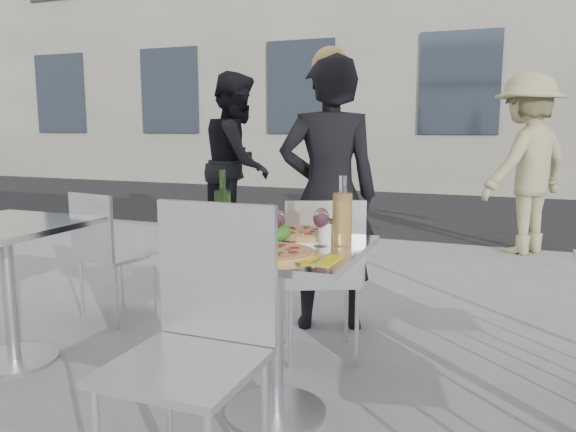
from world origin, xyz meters
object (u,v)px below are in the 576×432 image
(woman_diner, at_px, (329,195))
(wineglass_red_b, at_px, (321,219))
(wineglass_white_b, at_px, (271,215))
(sugar_shaker, at_px, (326,232))
(wineglass_white_a, at_px, (250,215))
(side_table_left, at_px, (7,263))
(carafe, at_px, (342,218))
(pedestrian_a, at_px, (238,164))
(napkin_left, at_px, (198,251))
(wine_bottle, at_px, (223,210))
(wineglass_red_a, at_px, (277,219))
(pizza_near, at_px, (274,253))
(chair_near, at_px, (200,328))
(main_table, at_px, (275,294))
(chair_far, at_px, (323,267))
(salad_plate, at_px, (273,234))
(side_chair_lfar, at_px, (106,246))
(pizza_far, at_px, (303,234))
(napkin_right, at_px, (313,259))

(woman_diner, height_order, wineglass_red_b, woman_diner)
(wineglass_white_b, bearing_deg, wineglass_red_b, -10.13)
(sugar_shaker, xyz_separation_m, wineglass_white_a, (-0.33, -0.02, 0.06))
(side_table_left, distance_m, carafe, 1.79)
(pedestrian_a, distance_m, napkin_left, 3.37)
(carafe, bearing_deg, wine_bottle, 175.37)
(wineglass_white_b, relative_size, wineglass_red_a, 1.00)
(pizza_near, bearing_deg, sugar_shaker, 64.52)
(chair_near, height_order, sugar_shaker, chair_near)
(main_table, relative_size, chair_far, 0.85)
(salad_plate, height_order, sugar_shaker, sugar_shaker)
(side_table_left, height_order, wine_bottle, wine_bottle)
(napkin_left, bearing_deg, chair_near, -55.52)
(side_chair_lfar, bearing_deg, side_table_left, 96.38)
(main_table, bearing_deg, wineglass_white_b, 120.70)
(main_table, xyz_separation_m, wineglass_red_a, (0.01, -0.00, 0.32))
(main_table, relative_size, napkin_left, 3.74)
(wine_bottle, distance_m, napkin_left, 0.38)
(woman_diner, xyz_separation_m, wineglass_red_b, (0.30, -1.07, 0.04))
(salad_plate, xyz_separation_m, wineglass_white_b, (-0.04, 0.06, 0.07))
(chair_far, distance_m, chair_near, 1.16)
(chair_far, height_order, pizza_far, chair_far)
(wineglass_red_a, bearing_deg, salad_plate, 128.77)
(pizza_far, relative_size, wineglass_red_b, 2.20)
(chair_far, bearing_deg, wineglass_red_a, 64.95)
(main_table, distance_m, napkin_left, 0.39)
(pizza_near, relative_size, wine_bottle, 1.06)
(pizza_near, bearing_deg, pedestrian_a, 118.67)
(napkin_left, bearing_deg, wineglass_red_a, 45.58)
(chair_near, height_order, wine_bottle, wine_bottle)
(chair_near, bearing_deg, pizza_near, 75.42)
(wineglass_white_a, bearing_deg, side_table_left, -177.27)
(wine_bottle, xyz_separation_m, wineglass_white_a, (0.17, -0.07, -0.00))
(woman_diner, bearing_deg, side_chair_lfar, -4.56)
(wineglass_white_b, distance_m, wineglass_red_a, 0.13)
(main_table, bearing_deg, pizza_near, -68.75)
(side_table_left, height_order, wineglass_white_a, wineglass_white_a)
(pizza_near, relative_size, napkin_left, 1.56)
(wineglass_white_a, height_order, napkin_left, wineglass_white_a)
(chair_far, xyz_separation_m, pizza_far, (0.04, -0.41, 0.25))
(side_chair_lfar, bearing_deg, napkin_right, 163.54)
(main_table, height_order, napkin_left, napkin_left)
(wineglass_white_a, xyz_separation_m, wineglass_red_a, (0.15, -0.07, 0.00))
(side_chair_lfar, bearing_deg, wineglass_red_b, 169.88)
(wineglass_red_b, bearing_deg, napkin_right, -78.29)
(pizza_near, xyz_separation_m, salad_plate, (-0.09, 0.22, 0.03))
(napkin_left, xyz_separation_m, napkin_right, (0.46, 0.04, 0.00))
(pizza_near, relative_size, napkin_right, 1.56)
(wineglass_red_b, distance_m, napkin_left, 0.52)
(salad_plate, bearing_deg, pedestrian_a, 119.06)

